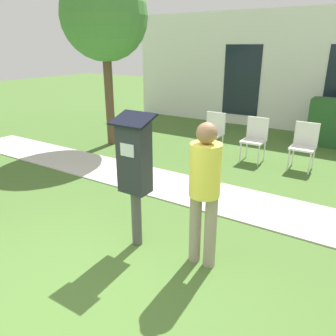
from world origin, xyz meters
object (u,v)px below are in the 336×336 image
(person_standing, at_px, (205,185))
(outdoor_chair_middle, at_px, (255,136))
(parking_meter, at_px, (135,165))
(outdoor_chair_right, at_px, (304,142))
(outdoor_chair_left, at_px, (213,130))

(person_standing, distance_m, outdoor_chair_middle, 3.76)
(parking_meter, xyz_separation_m, outdoor_chair_right, (1.12, 3.80, -0.49))
(parking_meter, bearing_deg, person_standing, 6.26)
(outdoor_chair_middle, distance_m, outdoor_chair_right, 0.95)
(person_standing, height_order, outdoor_chair_right, person_standing)
(parking_meter, height_order, outdoor_chair_right, parking_meter)
(person_standing, xyz_separation_m, outdoor_chair_right, (0.29, 3.71, -0.40))
(parking_meter, bearing_deg, outdoor_chair_right, 73.65)
(parking_meter, distance_m, outdoor_chair_left, 3.90)
(outdoor_chair_left, xyz_separation_m, outdoor_chair_right, (1.90, 0.02, 0.00))
(outdoor_chair_middle, bearing_deg, person_standing, -67.44)
(outdoor_chair_middle, bearing_deg, outdoor_chair_right, 14.67)
(person_standing, xyz_separation_m, outdoor_chair_left, (-1.60, 3.70, -0.40))
(outdoor_chair_right, bearing_deg, outdoor_chair_middle, 163.81)
(outdoor_chair_right, bearing_deg, outdoor_chair_left, 162.12)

